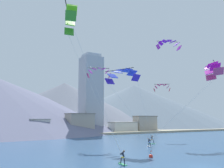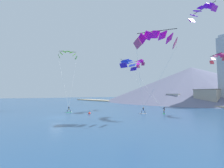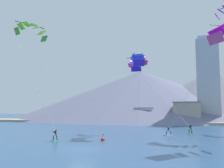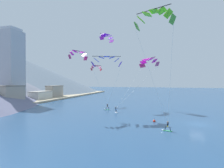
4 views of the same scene
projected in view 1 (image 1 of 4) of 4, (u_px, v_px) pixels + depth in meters
ground_plane at (203, 167)px, 26.91m from camera, size 400.00×400.00×0.00m
kitesurfer_near_lead at (122, 160)px, 28.68m from camera, size 0.57×1.76×1.69m
kitesurfer_near_trail at (149, 144)px, 46.34m from camera, size 1.70×1.23×1.65m
kitesurfer_mid_center at (151, 141)px, 51.40m from camera, size 1.32×1.66×1.78m
parafoil_kite_near_lead at (71, 18)px, 29.47m from camera, size 7.24×5.67×16.77m
parafoil_kite_near_trail at (212, 69)px, 46.22m from camera, size 12.09×10.89×14.17m
parafoil_kite_mid_center at (122, 75)px, 46.20m from camera, size 10.91×7.42×12.90m
parafoil_kite_distant_high_outer at (162, 87)px, 64.04m from camera, size 3.92×3.30×1.92m
parafoil_kite_distant_low_drift at (169, 44)px, 60.96m from camera, size 6.28×3.45×2.30m
parafoil_kite_distant_mid_solo at (99, 71)px, 51.40m from camera, size 4.76×3.35×2.19m
race_marker_buoy at (151, 156)px, 33.62m from camera, size 0.56×0.56×1.02m
shoreline_strip at (52, 135)px, 74.41m from camera, size 180.00×10.00×0.70m
shore_building_harbour_front at (80, 124)px, 80.63m from camera, size 8.34×6.46×6.82m
shore_building_promenade_mid at (145, 124)px, 95.48m from camera, size 8.90×4.48×6.16m
shore_building_quay_east at (123, 127)px, 90.03m from camera, size 9.98×5.45×3.94m
shore_building_quay_west at (38, 127)px, 73.86m from camera, size 6.09×5.62×5.07m
highrise_tower at (91, 94)px, 90.44m from camera, size 7.00×7.00×28.63m
mountain_peak_west_ridge at (134, 106)px, 159.27m from camera, size 120.14×120.14×26.47m
mountain_peak_east_shoulder at (64, 106)px, 127.71m from camera, size 96.03×96.03×23.34m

